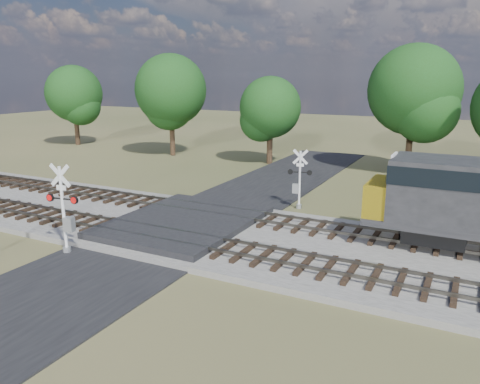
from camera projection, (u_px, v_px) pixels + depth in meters
The scene contains 10 objects.
ground at pixel (179, 232), 25.81m from camera, with size 160.00×160.00×0.00m, color #3E4726.
ballast_bed at pixel (364, 257), 21.79m from camera, with size 140.00×10.00×0.30m, color gray.
road at pixel (179, 231), 25.80m from camera, with size 7.00×60.00×0.08m, color black.
crossing_panel at pixel (184, 224), 26.16m from camera, with size 7.00×9.00×0.62m, color #262628.
track_near at pixel (209, 245), 22.60m from camera, with size 140.00×2.60×0.33m.
track_far at pixel (254, 218), 26.92m from camera, with size 140.00×2.60×0.33m.
crossing_signal_near at pixel (65, 217), 22.22m from camera, with size 1.78×0.42×4.42m.
crossing_signal_far at pixel (298, 184), 29.94m from camera, with size 1.55×0.42×3.87m.
equipment_shed at pixel (455, 195), 27.86m from camera, with size 5.33×5.33×2.84m.
treeline at pixel (384, 99), 39.45m from camera, with size 78.52×11.56×11.04m.
Camera 1 is at (14.12, -20.30, 8.40)m, focal length 35.00 mm.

